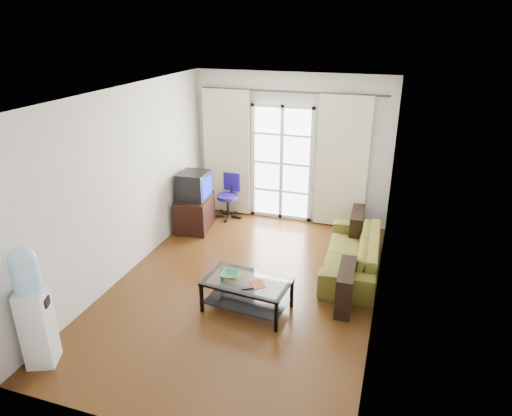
{
  "coord_description": "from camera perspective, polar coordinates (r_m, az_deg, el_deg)",
  "views": [
    {
      "loc": [
        1.88,
        -5.25,
        3.53
      ],
      "look_at": [
        0.06,
        0.35,
        1.08
      ],
      "focal_mm": 32.0,
      "sensor_mm": 36.0,
      "label": 1
    }
  ],
  "objects": [
    {
      "name": "sofa",
      "position": [
        7.03,
        11.9,
        -5.49
      ],
      "size": [
        1.99,
        0.91,
        0.57
      ],
      "primitive_type": "imported",
      "rotation": [
        0.0,
        0.0,
        -1.53
      ],
      "color": "olive",
      "rests_on": "floor"
    },
    {
      "name": "floor",
      "position": [
        6.6,
        -1.49,
        -9.78
      ],
      "size": [
        5.2,
        5.2,
        0.0
      ],
      "primitive_type": "plane",
      "color": "#533113",
      "rests_on": "ground"
    },
    {
      "name": "ceiling",
      "position": [
        5.64,
        -1.77,
        14.09
      ],
      "size": [
        5.2,
        5.2,
        0.0
      ],
      "primitive_type": "plane",
      "rotation": [
        3.14,
        0.0,
        0.0
      ],
      "color": "white",
      "rests_on": "wall_back"
    },
    {
      "name": "french_door",
      "position": [
        8.42,
        3.23,
        5.58
      ],
      "size": [
        1.16,
        0.06,
        2.15
      ],
      "color": "white",
      "rests_on": "wall_back"
    },
    {
      "name": "book",
      "position": [
        5.77,
        -0.55,
        -9.69
      ],
      "size": [
        0.36,
        0.36,
        0.02
      ],
      "primitive_type": "imported",
      "rotation": [
        0.0,
        0.0,
        0.66
      ],
      "color": "#A83514",
      "rests_on": "coffee_table"
    },
    {
      "name": "radiator",
      "position": [
        8.45,
        9.27,
        0.01
      ],
      "size": [
        0.64,
        0.12,
        0.64
      ],
      "primitive_type": "cube",
      "color": "gray",
      "rests_on": "floor"
    },
    {
      "name": "task_chair",
      "position": [
        8.74,
        -3.47,
        0.45
      ],
      "size": [
        0.62,
        0.62,
        0.83
      ],
      "rotation": [
        0.0,
        0.0,
        -0.11
      ],
      "color": "black",
      "rests_on": "floor"
    },
    {
      "name": "curtain_rod",
      "position": [
        8.06,
        4.42,
        14.3
      ],
      "size": [
        3.3,
        0.04,
        0.04
      ],
      "primitive_type": "cylinder",
      "rotation": [
        0.0,
        1.57,
        0.0
      ],
      "color": "#4C3F2D",
      "rests_on": "wall_back"
    },
    {
      "name": "curtain_left",
      "position": [
        8.64,
        -3.65,
        6.88
      ],
      "size": [
        0.9,
        0.07,
        2.35
      ],
      "primitive_type": "cube",
      "color": "beige",
      "rests_on": "curtain_rod"
    },
    {
      "name": "remote",
      "position": [
        5.72,
        -0.98,
        -9.97
      ],
      "size": [
        0.17,
        0.13,
        0.02
      ],
      "primitive_type": "cube",
      "rotation": [
        0.0,
        0.0,
        0.55
      ],
      "color": "black",
      "rests_on": "coffee_table"
    },
    {
      "name": "crt_tv",
      "position": [
        8.08,
        -7.89,
        2.83
      ],
      "size": [
        0.54,
        0.53,
        0.47
      ],
      "rotation": [
        0.0,
        0.0,
        0.03
      ],
      "color": "black",
      "rests_on": "tv_stand"
    },
    {
      "name": "bowl",
      "position": [
        5.96,
        -3.27,
        -8.34
      ],
      "size": [
        0.32,
        0.32,
        0.06
      ],
      "primitive_type": "imported",
      "rotation": [
        0.0,
        0.0,
        0.17
      ],
      "color": "#308538",
      "rests_on": "coffee_table"
    },
    {
      "name": "tv_stand",
      "position": [
        8.29,
        -7.64,
        -0.6
      ],
      "size": [
        0.66,
        0.88,
        0.6
      ],
      "primitive_type": "cube",
      "rotation": [
        0.0,
        0.0,
        0.15
      ],
      "color": "black",
      "rests_on": "floor"
    },
    {
      "name": "coffee_table",
      "position": [
        5.98,
        -1.13,
        -10.3
      ],
      "size": [
        1.15,
        0.73,
        0.44
      ],
      "rotation": [
        0.0,
        0.0,
        -0.1
      ],
      "color": "silver",
      "rests_on": "floor"
    },
    {
      "name": "wall_front",
      "position": [
        3.91,
        -14.7,
        -12.15
      ],
      "size": [
        3.6,
        0.02,
        2.7
      ],
      "primitive_type": "cube",
      "color": "silver",
      "rests_on": "floor"
    },
    {
      "name": "wall_left",
      "position": [
        6.77,
        -16.16,
        2.87
      ],
      "size": [
        0.02,
        5.2,
        2.7
      ],
      "primitive_type": "cube",
      "color": "silver",
      "rests_on": "floor"
    },
    {
      "name": "wall_back",
      "position": [
        8.36,
        4.37,
        7.39
      ],
      "size": [
        3.6,
        0.02,
        2.7
      ],
      "primitive_type": "cube",
      "color": "silver",
      "rests_on": "floor"
    },
    {
      "name": "curtain_right",
      "position": [
        8.13,
        10.68,
        5.51
      ],
      "size": [
        0.9,
        0.07,
        2.35
      ],
      "primitive_type": "cube",
      "color": "beige",
      "rests_on": "curtain_rod"
    },
    {
      "name": "wall_right",
      "position": [
        5.68,
        15.75,
        -0.88
      ],
      "size": [
        0.02,
        5.2,
        2.7
      ],
      "primitive_type": "cube",
      "color": "silver",
      "rests_on": "floor"
    },
    {
      "name": "water_cooler",
      "position": [
        5.43,
        -26.15,
        -10.8
      ],
      "size": [
        0.38,
        0.38,
        1.44
      ],
      "rotation": [
        0.0,
        0.0,
        0.39
      ],
      "color": "white",
      "rests_on": "floor"
    }
  ]
}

